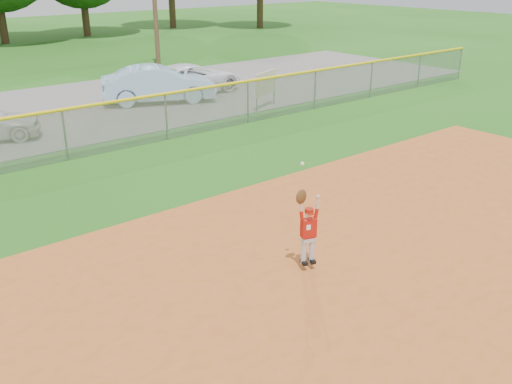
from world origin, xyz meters
The scene contains 7 objects.
ground centered at (0.00, 0.00, 0.00)m, with size 120.00×120.00×0.00m, color #215B14.
parking_strip centered at (0.00, 16.00, 0.01)m, with size 44.00×10.00×0.03m, color slate.
car_blue centered at (5.83, 14.77, 0.77)m, with size 1.57×4.50×1.48m, color #99C3E4.
car_white_b centered at (7.79, 15.40, 0.68)m, with size 2.14×4.65×1.29m, color white.
sponsor_sign centered at (8.60, 11.31, 0.95)m, with size 1.52×0.64×1.44m.
outfield_fence centered at (0.00, 10.00, 0.88)m, with size 40.06×0.10×1.55m.
ballplayer centered at (0.91, 1.03, 0.89)m, with size 0.49×0.29×1.99m.
Camera 1 is at (-5.69, -5.59, 5.29)m, focal length 40.00 mm.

